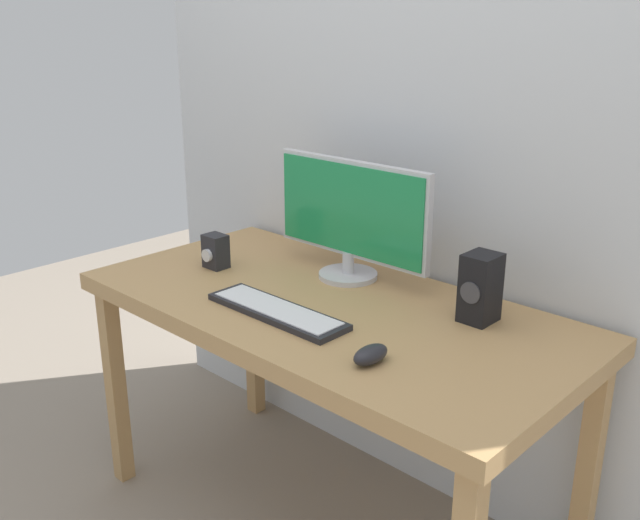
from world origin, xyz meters
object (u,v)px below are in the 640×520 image
object	(u,v)px
desk	(327,325)
monitor	(351,216)
audio_controller	(215,251)
speaker_right	(480,288)
keyboard_primary	(277,311)
mouse	(371,355)

from	to	relation	value
desk	monitor	bearing A→B (deg)	114.00
monitor	audio_controller	size ratio (longest dim) A/B	5.23
monitor	speaker_right	xyz separation A→B (m)	(0.47, -0.02, -0.10)
monitor	keyboard_primary	size ratio (longest dim) A/B	1.30
speaker_right	audio_controller	world-z (taller)	speaker_right
speaker_right	audio_controller	bearing A→B (deg)	-165.77
mouse	audio_controller	world-z (taller)	audio_controller
keyboard_primary	audio_controller	xyz separation A→B (m)	(-0.42, 0.13, 0.04)
mouse	audio_controller	xyz separation A→B (m)	(-0.79, 0.17, 0.03)
desk	audio_controller	bearing A→B (deg)	-176.28
speaker_right	monitor	bearing A→B (deg)	177.73
keyboard_primary	desk	bearing A→B (deg)	75.54
monitor	mouse	world-z (taller)	monitor
mouse	speaker_right	xyz separation A→B (m)	(0.05, 0.39, 0.07)
monitor	audio_controller	distance (m)	0.46
keyboard_primary	mouse	bearing A→B (deg)	-7.13
desk	audio_controller	world-z (taller)	audio_controller
monitor	keyboard_primary	distance (m)	0.41
desk	monitor	world-z (taller)	monitor
keyboard_primary	speaker_right	size ratio (longest dim) A/B	2.37
speaker_right	audio_controller	distance (m)	0.87
desk	mouse	world-z (taller)	mouse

